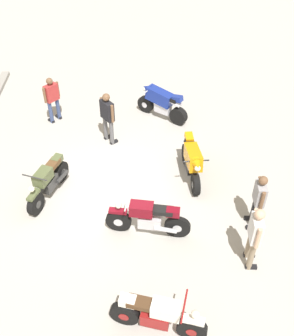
% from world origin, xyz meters
% --- Properties ---
extents(ground_plane, '(40.00, 40.00, 0.00)m').
position_xyz_m(ground_plane, '(0.00, 0.00, 0.00)').
color(ground_plane, '#ADAAA3').
extents(motorcycle_olive_vintage, '(1.87, 0.98, 1.07)m').
position_xyz_m(motorcycle_olive_vintage, '(-0.19, 1.79, 0.49)').
color(motorcycle_olive_vintage, black).
rests_on(motorcycle_olive_vintage, ground).
extents(motorcycle_maroon_cruiser, '(0.79, 2.08, 1.09)m').
position_xyz_m(motorcycle_maroon_cruiser, '(-1.66, -0.82, 0.52)').
color(motorcycle_maroon_cruiser, black).
rests_on(motorcycle_maroon_cruiser, ground).
extents(motorcycle_cream_vintage, '(0.90, 1.92, 1.07)m').
position_xyz_m(motorcycle_cream_vintage, '(-4.17, -0.87, 0.49)').
color(motorcycle_cream_vintage, black).
rests_on(motorcycle_cream_vintage, ground).
extents(motorcycle_blue_sportbike, '(1.34, 1.66, 1.14)m').
position_xyz_m(motorcycle_blue_sportbike, '(3.54, -1.53, 0.59)').
color(motorcycle_blue_sportbike, black).
rests_on(motorcycle_blue_sportbike, ground).
extents(motorcycle_orange_sportbike, '(1.96, 0.70, 1.14)m').
position_xyz_m(motorcycle_orange_sportbike, '(0.38, -2.15, 0.59)').
color(motorcycle_orange_sportbike, black).
rests_on(motorcycle_orange_sportbike, ground).
extents(person_in_gray_shirt, '(0.63, 0.34, 1.60)m').
position_xyz_m(person_in_gray_shirt, '(-1.50, -3.48, 0.90)').
color(person_in_gray_shirt, '#262628').
rests_on(person_in_gray_shirt, ground).
extents(person_in_black_shirt, '(0.59, 0.51, 1.73)m').
position_xyz_m(person_in_black_shirt, '(2.22, 0.25, 1.00)').
color(person_in_black_shirt, '#59595B').
rests_on(person_in_black_shirt, ground).
extents(person_in_red_shirt, '(0.54, 0.53, 1.61)m').
position_xyz_m(person_in_red_shirt, '(3.52, 2.12, 0.91)').
color(person_in_red_shirt, '#384772').
rests_on(person_in_red_shirt, ground).
extents(person_in_white_shirt, '(0.67, 0.35, 1.72)m').
position_xyz_m(person_in_white_shirt, '(-2.64, -3.08, 0.99)').
color(person_in_white_shirt, gray).
rests_on(person_in_white_shirt, ground).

